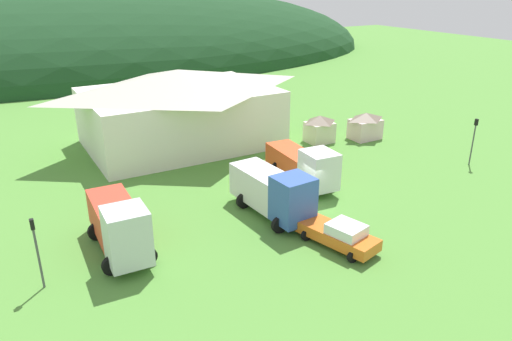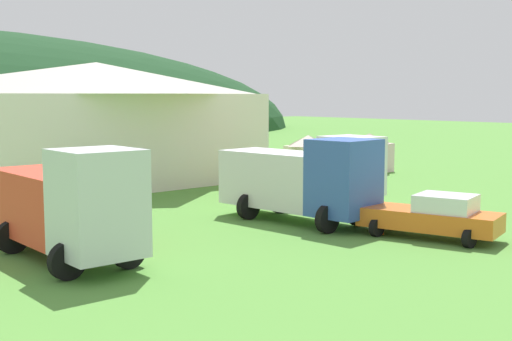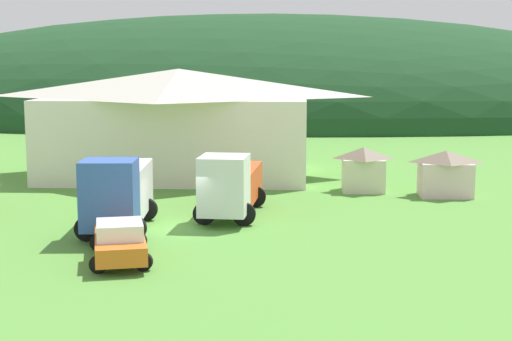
{
  "view_description": "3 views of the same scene",
  "coord_description": "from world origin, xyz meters",
  "px_view_note": "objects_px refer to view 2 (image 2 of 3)",
  "views": [
    {
      "loc": [
        -18.35,
        -25.27,
        15.11
      ],
      "look_at": [
        -2.0,
        3.3,
        1.78
      ],
      "focal_mm": 33.76,
      "sensor_mm": 36.0,
      "label": 1
    },
    {
      "loc": [
        -22.66,
        -19.5,
        5.23
      ],
      "look_at": [
        -0.79,
        4.56,
        1.59
      ],
      "focal_mm": 47.09,
      "sensor_mm": 36.0,
      "label": 2
    },
    {
      "loc": [
        5.25,
        -34.64,
        7.8
      ],
      "look_at": [
        3.17,
        5.48,
        1.95
      ],
      "focal_mm": 53.65,
      "sensor_mm": 36.0,
      "label": 3
    }
  ],
  "objects_px": {
    "box_truck_blue": "(303,179)",
    "heavy_rig_white": "(321,168)",
    "depot_building": "(98,121)",
    "tow_truck_silver": "(68,204)",
    "traffic_cone_near_pickup": "(382,234)",
    "play_shed_cream": "(308,155)",
    "play_shed_pink": "(369,152)",
    "service_pickup_orange": "(433,216)"
  },
  "relations": [
    {
      "from": "heavy_rig_white",
      "to": "service_pickup_orange",
      "type": "bearing_deg",
      "value": -18.55
    },
    {
      "from": "box_truck_blue",
      "to": "traffic_cone_near_pickup",
      "type": "relative_size",
      "value": 11.68
    },
    {
      "from": "play_shed_pink",
      "to": "box_truck_blue",
      "type": "xyz_separation_m",
      "value": [
        -16.73,
        -9.72,
        0.47
      ]
    },
    {
      "from": "traffic_cone_near_pickup",
      "to": "play_shed_cream",
      "type": "bearing_deg",
      "value": 51.88
    },
    {
      "from": "play_shed_cream",
      "to": "tow_truck_silver",
      "type": "distance_m",
      "value": 24.81
    },
    {
      "from": "play_shed_pink",
      "to": "service_pickup_orange",
      "type": "height_order",
      "value": "play_shed_pink"
    },
    {
      "from": "box_truck_blue",
      "to": "heavy_rig_white",
      "type": "relative_size",
      "value": 0.91
    },
    {
      "from": "play_shed_cream",
      "to": "service_pickup_orange",
      "type": "distance_m",
      "value": 19.79
    },
    {
      "from": "depot_building",
      "to": "tow_truck_silver",
      "type": "distance_m",
      "value": 19.89
    },
    {
      "from": "play_shed_pink",
      "to": "tow_truck_silver",
      "type": "xyz_separation_m",
      "value": [
        -26.91,
        -9.33,
        0.48
      ]
    },
    {
      "from": "tow_truck_silver",
      "to": "heavy_rig_white",
      "type": "distance_m",
      "value": 15.37
    },
    {
      "from": "play_shed_pink",
      "to": "traffic_cone_near_pickup",
      "type": "bearing_deg",
      "value": -140.41
    },
    {
      "from": "play_shed_cream",
      "to": "heavy_rig_white",
      "type": "relative_size",
      "value": 0.34
    },
    {
      "from": "depot_building",
      "to": "play_shed_cream",
      "type": "xyz_separation_m",
      "value": [
        11.91,
        -6.06,
        -2.34
      ]
    },
    {
      "from": "play_shed_pink",
      "to": "tow_truck_silver",
      "type": "relative_size",
      "value": 0.44
    },
    {
      "from": "depot_building",
      "to": "tow_truck_silver",
      "type": "height_order",
      "value": "depot_building"
    },
    {
      "from": "box_truck_blue",
      "to": "heavy_rig_white",
      "type": "xyz_separation_m",
      "value": [
        4.89,
        3.4,
        -0.19
      ]
    },
    {
      "from": "play_shed_pink",
      "to": "tow_truck_silver",
      "type": "distance_m",
      "value": 28.49
    },
    {
      "from": "play_shed_cream",
      "to": "play_shed_pink",
      "type": "height_order",
      "value": "play_shed_cream"
    },
    {
      "from": "box_truck_blue",
      "to": "traffic_cone_near_pickup",
      "type": "distance_m",
      "value": 4.15
    },
    {
      "from": "depot_building",
      "to": "heavy_rig_white",
      "type": "relative_size",
      "value": 2.34
    },
    {
      "from": "tow_truck_silver",
      "to": "traffic_cone_near_pickup",
      "type": "xyz_separation_m",
      "value": [
        10.69,
        -4.08,
        -1.85
      ]
    },
    {
      "from": "play_shed_pink",
      "to": "depot_building",
      "type": "bearing_deg",
      "value": 155.53
    },
    {
      "from": "play_shed_pink",
      "to": "heavy_rig_white",
      "type": "distance_m",
      "value": 13.42
    },
    {
      "from": "play_shed_cream",
      "to": "traffic_cone_near_pickup",
      "type": "xyz_separation_m",
      "value": [
        -11.65,
        -14.85,
        -1.37
      ]
    },
    {
      "from": "play_shed_cream",
      "to": "traffic_cone_near_pickup",
      "type": "height_order",
      "value": "play_shed_cream"
    },
    {
      "from": "box_truck_blue",
      "to": "traffic_cone_near_pickup",
      "type": "height_order",
      "value": "box_truck_blue"
    },
    {
      "from": "depot_building",
      "to": "heavy_rig_white",
      "type": "bearing_deg",
      "value": -71.42
    },
    {
      "from": "tow_truck_silver",
      "to": "play_shed_cream",
      "type": "bearing_deg",
      "value": 117.76
    },
    {
      "from": "play_shed_pink",
      "to": "traffic_cone_near_pickup",
      "type": "distance_m",
      "value": 21.09
    },
    {
      "from": "heavy_rig_white",
      "to": "traffic_cone_near_pickup",
      "type": "relative_size",
      "value": 12.85
    },
    {
      "from": "play_shed_pink",
      "to": "traffic_cone_near_pickup",
      "type": "height_order",
      "value": "play_shed_pink"
    },
    {
      "from": "depot_building",
      "to": "traffic_cone_near_pickup",
      "type": "bearing_deg",
      "value": -89.28
    },
    {
      "from": "tow_truck_silver",
      "to": "box_truck_blue",
      "type": "xyz_separation_m",
      "value": [
        10.18,
        -0.39,
        -0.02
      ]
    },
    {
      "from": "service_pickup_orange",
      "to": "play_shed_pink",
      "type": "bearing_deg",
      "value": 119.71
    },
    {
      "from": "depot_building",
      "to": "box_truck_blue",
      "type": "xyz_separation_m",
      "value": [
        -0.25,
        -17.22,
        -1.87
      ]
    },
    {
      "from": "tow_truck_silver",
      "to": "play_shed_pink",
      "type": "bearing_deg",
      "value": 111.15
    },
    {
      "from": "depot_building",
      "to": "play_shed_pink",
      "type": "relative_size",
      "value": 5.87
    },
    {
      "from": "play_shed_pink",
      "to": "box_truck_blue",
      "type": "distance_m",
      "value": 19.35
    },
    {
      "from": "play_shed_cream",
      "to": "play_shed_pink",
      "type": "bearing_deg",
      "value": -17.47
    },
    {
      "from": "box_truck_blue",
      "to": "traffic_cone_near_pickup",
      "type": "xyz_separation_m",
      "value": [
        0.51,
        -3.69,
        -1.83
      ]
    },
    {
      "from": "box_truck_blue",
      "to": "play_shed_cream",
      "type": "bearing_deg",
      "value": 128.7
    }
  ]
}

